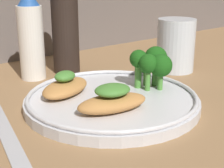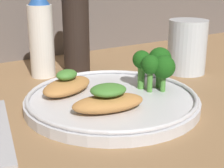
% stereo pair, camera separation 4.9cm
% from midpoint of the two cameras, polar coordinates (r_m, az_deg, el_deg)
% --- Properties ---
extents(ground_plane, '(1.80, 1.80, 0.01)m').
position_cam_midpoint_polar(ground_plane, '(0.50, -2.79, -4.28)').
color(ground_plane, '#936D47').
extents(plate, '(0.25, 0.25, 0.02)m').
position_cam_midpoint_polar(plate, '(0.50, -2.82, -2.69)').
color(plate, silver).
rests_on(plate, ground_plane).
extents(grilled_meat_front, '(0.10, 0.06, 0.04)m').
position_cam_midpoint_polar(grilled_meat_front, '(0.44, -3.09, -2.77)').
color(grilled_meat_front, '#BC7F42').
rests_on(grilled_meat_front, plate).
extents(grilled_meat_middle, '(0.10, 0.08, 0.04)m').
position_cam_midpoint_polar(grilled_meat_middle, '(0.51, -10.50, -0.41)').
color(grilled_meat_middle, '#BC7F42').
rests_on(grilled_meat_middle, plate).
extents(broccoli_bunch, '(0.06, 0.06, 0.06)m').
position_cam_midpoint_polar(broccoli_bunch, '(0.52, 4.06, 3.46)').
color(broccoli_bunch, '#4C8E38').
rests_on(broccoli_bunch, plate).
extents(sauce_bottle, '(0.04, 0.04, 0.16)m').
position_cam_midpoint_polar(sauce_bottle, '(0.63, -15.52, 7.52)').
color(sauce_bottle, white).
rests_on(sauce_bottle, ground_plane).
extents(pepper_grinder, '(0.05, 0.05, 0.19)m').
position_cam_midpoint_polar(pepper_grinder, '(0.66, -9.92, 9.10)').
color(pepper_grinder, black).
rests_on(pepper_grinder, ground_plane).
extents(drinking_glass, '(0.07, 0.07, 0.10)m').
position_cam_midpoint_polar(drinking_glass, '(0.67, 8.51, 6.38)').
color(drinking_glass, silver).
rests_on(drinking_glass, ground_plane).
extents(fork, '(0.06, 0.19, 0.01)m').
position_cam_midpoint_polar(fork, '(0.44, -20.32, -7.57)').
color(fork, '#B2B2B7').
rests_on(fork, ground_plane).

